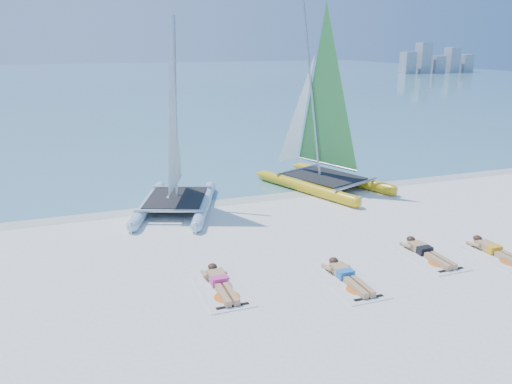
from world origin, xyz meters
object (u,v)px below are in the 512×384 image
towel_a (222,290)px  sunbather_c (426,251)px  towel_b (351,283)px  catamaran_yellow (316,128)px  sunbather_a (220,282)px  sunbather_d (495,250)px  towel_d (500,257)px  towel_c (430,258)px  sunbather_b (346,275)px  catamaran_blue (174,153)px

towel_a → sunbather_c: (5.37, 0.05, 0.11)m
towel_b → catamaran_yellow: bearing=69.6°
sunbather_a → sunbather_d: size_ratio=1.00×
towel_b → towel_d: bearing=-0.5°
towel_b → towel_c: size_ratio=1.00×
sunbather_d → catamaran_yellow: bearing=101.3°
towel_d → catamaran_yellow: bearing=101.0°
sunbather_a → sunbather_b: same height
sunbather_b → towel_c: (2.57, 0.32, -0.11)m
sunbather_a → sunbather_b: size_ratio=1.00×
towel_a → sunbather_d: sunbather_d is taller
catamaran_blue → sunbather_c: bearing=-27.7°
catamaran_yellow → towel_b: (-2.80, -7.53, -2.15)m
sunbather_b → towel_c: bearing=7.0°
catamaran_yellow → towel_c: 7.35m
sunbather_b → towel_d: 4.28m
catamaran_blue → catamaran_yellow: bearing=30.8°
towel_c → towel_d: 1.79m
sunbather_c → catamaran_blue: bearing=131.8°
sunbather_c → sunbather_d: (1.71, -0.55, 0.00)m
towel_c → catamaran_blue: bearing=130.9°
towel_a → towel_d: 7.11m
catamaran_blue → sunbather_b: bearing=-46.9°
towel_a → sunbather_a: bearing=90.0°
towel_c → sunbather_d: size_ratio=1.07×
catamaran_blue → sunbather_b: size_ratio=3.59×
sunbather_a → towel_c: (5.37, -0.33, -0.11)m
towel_d → sunbather_d: (0.00, 0.19, 0.11)m
catamaran_blue → towel_b: bearing=-47.5°
catamaran_blue → towel_d: bearing=-23.1°
sunbather_a → towel_b: sunbather_a is taller
towel_b → towel_c: bearing=11.2°
catamaran_yellow → towel_b: catamaran_yellow is taller
catamaran_blue → towel_b: size_ratio=3.35×
sunbather_c → towel_d: size_ratio=0.93×
sunbather_c → catamaran_yellow: bearing=88.0°
catamaran_yellow → sunbather_d: (1.47, -7.38, -2.05)m
sunbather_a → towel_c: 5.38m
towel_b → sunbather_d: bearing=2.1°
catamaran_blue → towel_d: size_ratio=3.35×
catamaran_yellow → towel_d: size_ratio=3.71×
towel_a → towel_c: size_ratio=1.00×
towel_b → catamaran_blue: bearing=112.1°
catamaran_blue → sunbather_b: 7.08m
sunbather_a → towel_d: (7.07, -0.88, -0.11)m
towel_a → towel_c: 5.37m
catamaran_blue → towel_c: catamaran_blue is taller
towel_b → sunbather_c: bearing=15.3°
towel_c → sunbather_b: bearing=-173.0°
towel_a → towel_d: (7.07, -0.69, 0.00)m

